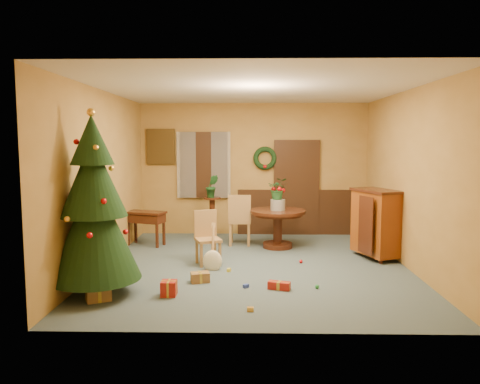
{
  "coord_description": "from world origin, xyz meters",
  "views": [
    {
      "loc": [
        -0.08,
        -7.61,
        2.06
      ],
      "look_at": [
        -0.25,
        0.4,
        1.2
      ],
      "focal_mm": 35.0,
      "sensor_mm": 36.0,
      "label": 1
    }
  ],
  "objects_px": {
    "chair_near": "(207,235)",
    "christmas_tree": "(94,208)",
    "writing_desk": "(146,220)",
    "dining_table": "(278,221)",
    "sideboard": "(376,221)"
  },
  "relations": [
    {
      "from": "dining_table",
      "to": "writing_desk",
      "type": "relative_size",
      "value": 1.27
    },
    {
      "from": "dining_table",
      "to": "christmas_tree",
      "type": "bearing_deg",
      "value": -132.24
    },
    {
      "from": "chair_near",
      "to": "dining_table",
      "type": "bearing_deg",
      "value": 43.97
    },
    {
      "from": "writing_desk",
      "to": "sideboard",
      "type": "distance_m",
      "value": 4.4
    },
    {
      "from": "dining_table",
      "to": "chair_near",
      "type": "distance_m",
      "value": 1.76
    },
    {
      "from": "christmas_tree",
      "to": "writing_desk",
      "type": "relative_size",
      "value": 2.94
    },
    {
      "from": "dining_table",
      "to": "sideboard",
      "type": "bearing_deg",
      "value": -24.87
    },
    {
      "from": "dining_table",
      "to": "writing_desk",
      "type": "xyz_separation_m",
      "value": [
        -2.61,
        0.15,
        -0.0
      ]
    },
    {
      "from": "dining_table",
      "to": "sideboard",
      "type": "xyz_separation_m",
      "value": [
        1.69,
        -0.78,
        0.14
      ]
    },
    {
      "from": "dining_table",
      "to": "christmas_tree",
      "type": "relative_size",
      "value": 0.43
    },
    {
      "from": "christmas_tree",
      "to": "chair_near",
      "type": "bearing_deg",
      "value": 50.88
    },
    {
      "from": "christmas_tree",
      "to": "sideboard",
      "type": "height_order",
      "value": "christmas_tree"
    },
    {
      "from": "christmas_tree",
      "to": "writing_desk",
      "type": "bearing_deg",
      "value": 90.0
    },
    {
      "from": "chair_near",
      "to": "christmas_tree",
      "type": "distance_m",
      "value": 2.25
    },
    {
      "from": "chair_near",
      "to": "writing_desk",
      "type": "height_order",
      "value": "chair_near"
    }
  ]
}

